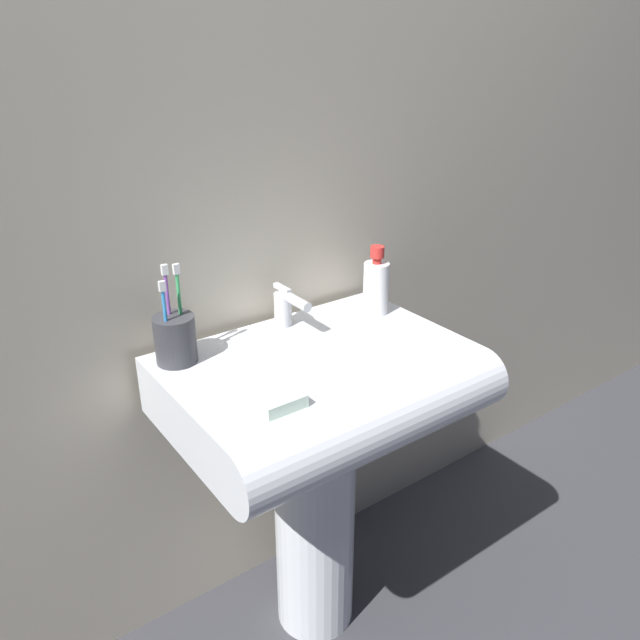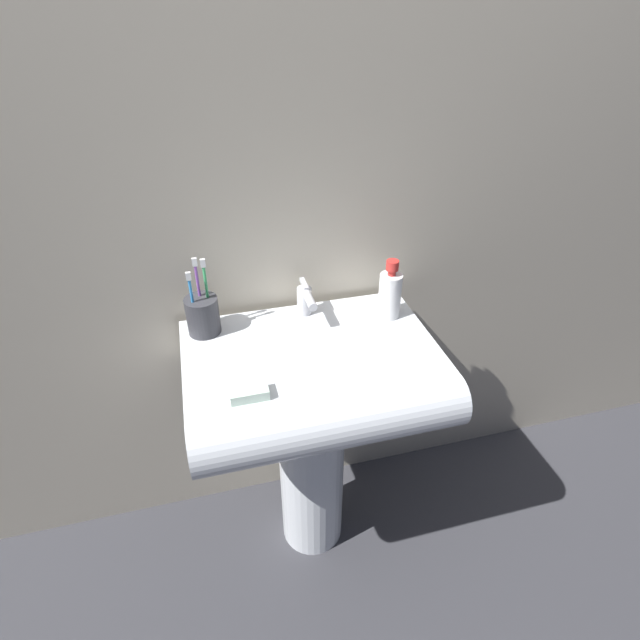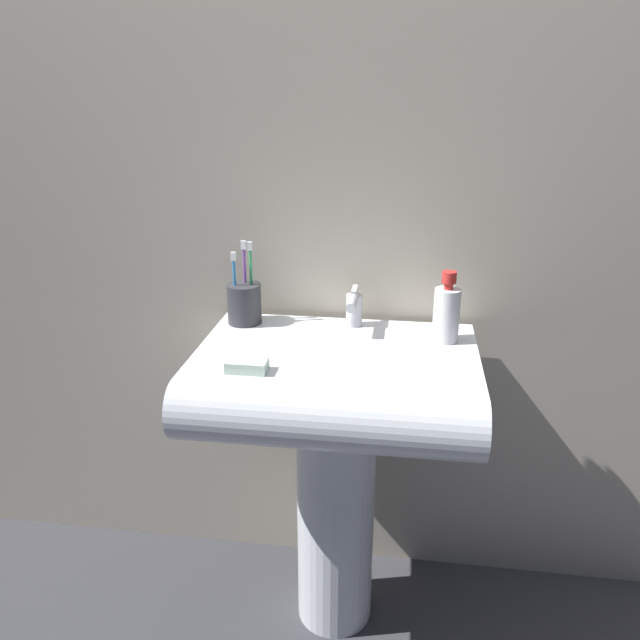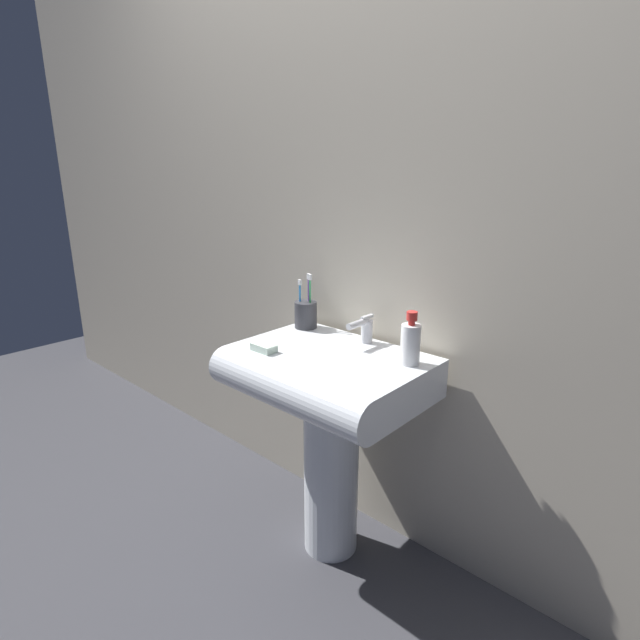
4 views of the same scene
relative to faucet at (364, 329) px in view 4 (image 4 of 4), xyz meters
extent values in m
plane|color=#38383D|center=(-0.02, -0.14, -0.79)|extent=(6.00, 6.00, 0.00)
cube|color=#B7AD99|center=(-0.02, 0.10, 0.41)|extent=(5.00, 0.05, 2.40)
cylinder|color=white|center=(-0.02, -0.14, -0.48)|extent=(0.19, 0.19, 0.61)
cube|color=white|center=(-0.02, -0.14, -0.11)|extent=(0.61, 0.39, 0.13)
cylinder|color=white|center=(-0.02, -0.33, -0.11)|extent=(0.61, 0.13, 0.13)
cylinder|color=silver|center=(0.00, 0.01, -0.01)|extent=(0.04, 0.04, 0.08)
cylinder|color=silver|center=(0.00, -0.04, 0.03)|extent=(0.02, 0.10, 0.02)
cube|color=silver|center=(0.00, 0.01, 0.04)|extent=(0.01, 0.06, 0.01)
cylinder|color=#38383D|center=(-0.26, -0.01, 0.00)|extent=(0.08, 0.08, 0.10)
cylinder|color=#338CD8|center=(-0.28, -0.02, 0.04)|extent=(0.01, 0.01, 0.14)
cube|color=white|center=(-0.28, -0.02, 0.12)|extent=(0.01, 0.01, 0.02)
cylinder|color=#3FB266|center=(-0.25, 0.00, 0.05)|extent=(0.01, 0.01, 0.17)
cube|color=white|center=(-0.25, 0.00, 0.14)|extent=(0.01, 0.01, 0.02)
cylinder|color=purple|center=(-0.26, 0.01, 0.05)|extent=(0.01, 0.01, 0.16)
cube|color=white|center=(-0.26, 0.01, 0.14)|extent=(0.01, 0.01, 0.02)
cylinder|color=white|center=(0.21, -0.05, 0.01)|extent=(0.06, 0.06, 0.12)
cylinder|color=red|center=(0.21, -0.05, 0.08)|extent=(0.02, 0.02, 0.01)
cylinder|color=red|center=(0.21, -0.05, 0.10)|extent=(0.03, 0.03, 0.03)
cube|color=silver|center=(-0.19, -0.28, -0.04)|extent=(0.08, 0.05, 0.02)
camera|label=1|loc=(-0.68, -1.06, 0.54)|focal=35.00mm
camera|label=2|loc=(-0.25, -1.08, 0.68)|focal=28.00mm
camera|label=3|loc=(0.12, -1.38, 0.49)|focal=35.00mm
camera|label=4|loc=(0.95, -1.26, 0.51)|focal=28.00mm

